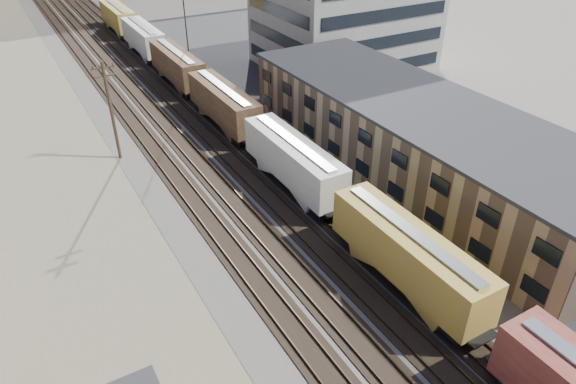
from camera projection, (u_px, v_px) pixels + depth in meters
ballast_bed at (174, 113)px, 61.41m from camera, size 18.00×200.00×0.06m
asphalt_lot at (399, 120)px, 59.75m from camera, size 26.00×120.00×0.04m
rail_tracks at (170, 114)px, 61.13m from camera, size 11.40×200.00×0.24m
freight_train at (255, 129)px, 51.30m from camera, size 3.00×119.74×4.46m
warehouse at (416, 138)px, 47.52m from camera, size 12.40×40.40×7.25m
office_tower at (346, 0)px, 71.96m from camera, size 22.60×18.60×18.45m
utility_pole_north at (111, 109)px, 49.14m from camera, size 2.20×0.32×10.00m
radio_mast at (184, 12)px, 66.43m from camera, size 1.20×0.16×18.00m
parked_car_blue at (322, 51)px, 79.59m from camera, size 6.25×6.45×1.71m
parked_car_far at (358, 66)px, 73.62m from camera, size 2.71×5.07×1.64m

